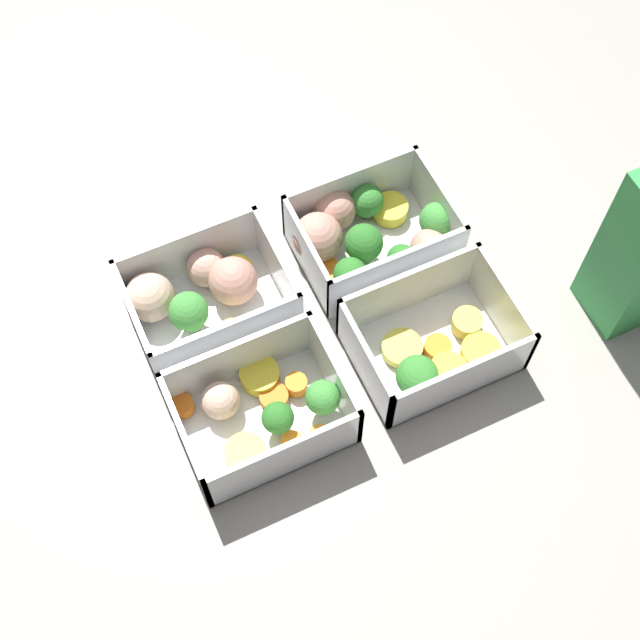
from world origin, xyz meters
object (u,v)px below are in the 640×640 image
Objects in this scene: container_near_left at (366,234)px; container_near_right at (202,294)px; container_far_left at (434,348)px; container_far_right at (263,410)px.

container_near_left and container_near_right have the same top height.
container_near_left is 0.14m from container_far_left.
container_near_left is 1.02× the size of container_near_right.
container_near_right is at bearing -1.47° from container_near_left.
container_near_left and container_far_right have the same top height.
container_far_right is at bearing 93.16° from container_near_right.
container_near_right and container_far_left have the same top height.
container_near_right is at bearing -39.08° from container_far_left.
container_far_right is (0.17, 0.13, -0.00)m from container_near_left.
container_near_right is (0.18, -0.00, -0.00)m from container_near_left.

